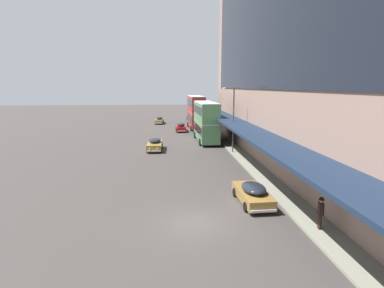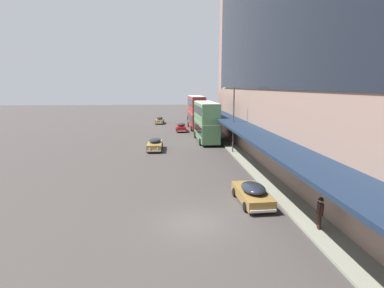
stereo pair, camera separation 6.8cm
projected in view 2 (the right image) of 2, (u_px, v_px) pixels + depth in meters
The scene contains 11 objects.
ground at pixel (195, 223), 18.00m from camera, with size 240.00×240.00×0.00m, color #403B38.
sidewalk_kerb at pixel (369, 216), 18.83m from camera, with size 10.00×180.00×0.15m, color gray.
transit_bus_kerbside_front at pixel (196, 111), 57.43m from camera, with size 2.91×9.42×6.32m.
transit_bus_kerbside_rear at pixel (206, 120), 44.12m from camera, with size 2.94×9.72×5.85m.
transit_bus_kerbside_far at pixel (194, 114), 68.99m from camera, with size 3.00×11.51×3.28m.
sedan_lead_near at pixel (181, 127), 54.68m from camera, with size 1.84×4.58×1.60m.
sedan_far_back at pixel (252, 193), 20.92m from camera, with size 2.08×4.77×1.49m.
sedan_oncoming_front at pixel (160, 120), 66.25m from camera, with size 1.98×4.82×1.54m.
sedan_trailing_near at pixel (155, 144), 38.52m from camera, with size 1.98×4.65×1.56m.
pedestrian_at_kerb at pixel (320, 212), 16.76m from camera, with size 0.33×0.61×1.86m.
street_lamp at pixel (232, 115), 36.05m from camera, with size 1.50×0.28×7.88m.
Camera 2 is at (-1.52, -16.70, 8.08)m, focal length 28.00 mm.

